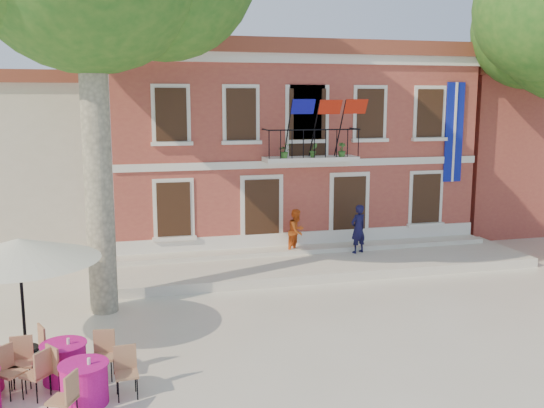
{
  "coord_description": "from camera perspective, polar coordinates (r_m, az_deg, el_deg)",
  "views": [
    {
      "loc": [
        -4.29,
        -13.92,
        5.45
      ],
      "look_at": [
        0.13,
        3.5,
        2.37
      ],
      "focal_mm": 40.0,
      "sensor_mm": 36.0,
      "label": 1
    }
  ],
  "objects": [
    {
      "name": "main_building",
      "position": [
        24.78,
        0.5,
        5.86
      ],
      "size": [
        13.5,
        9.59,
        7.5
      ],
      "color": "#AA4F3D",
      "rests_on": "ground"
    },
    {
      "name": "neighbor_east",
      "position": [
        30.99,
        22.06,
        4.88
      ],
      "size": [
        9.4,
        9.4,
        6.4
      ],
      "color": "#AA4F3D",
      "rests_on": "ground"
    },
    {
      "name": "terrace",
      "position": [
        20.08,
        4.57,
        -5.62
      ],
      "size": [
        14.0,
        3.4,
        0.3
      ],
      "primitive_type": "cube",
      "color": "silver",
      "rests_on": "ground"
    },
    {
      "name": "ground",
      "position": [
        15.55,
        2.76,
        -10.81
      ],
      "size": [
        90.0,
        90.0,
        0.0
      ],
      "primitive_type": "plane",
      "color": "beige",
      "rests_on": "ground"
    },
    {
      "name": "pedestrian_orange",
      "position": [
        20.62,
        2.33,
        -2.57
      ],
      "size": [
        0.94,
        0.92,
        1.52
      ],
      "primitive_type": "imported",
      "rotation": [
        0.0,
        0.0,
        0.71
      ],
      "color": "orange",
      "rests_on": "terrace"
    },
    {
      "name": "cafe_table_1",
      "position": [
        11.93,
        -17.25,
        -15.66
      ],
      "size": [
        1.69,
        1.87,
        0.95
      ],
      "color": "#CF138B",
      "rests_on": "ground"
    },
    {
      "name": "cafe_table_3",
      "position": [
        12.92,
        -18.97,
        -13.72
      ],
      "size": [
        1.73,
        1.86,
        0.95
      ],
      "color": "#CF138B",
      "rests_on": "ground"
    },
    {
      "name": "pedestrian_navy",
      "position": [
        20.85,
        8.11,
        -2.33
      ],
      "size": [
        0.71,
        0.6,
        1.67
      ],
      "primitive_type": "imported",
      "rotation": [
        0.0,
        0.0,
        3.52
      ],
      "color": "#110F35",
      "rests_on": "terrace"
    },
    {
      "name": "patio_umbrella",
      "position": [
        14.1,
        -22.73,
        -4.04
      ],
      "size": [
        3.42,
        3.42,
        2.54
      ],
      "color": "black",
      "rests_on": "ground"
    }
  ]
}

